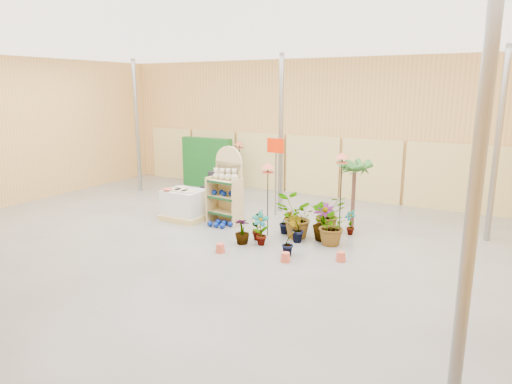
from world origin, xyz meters
TOP-DOWN VIEW (x-y plane):
  - room at (0.00, 0.91)m, footprint 15.20×12.10m
  - display_shelf at (-0.76, 1.81)m, footprint 0.91×0.63m
  - teddy_bears at (-0.73, 1.72)m, footprint 0.76×0.20m
  - gazing_balls_shelf at (-0.76, 1.69)m, footprint 0.76×0.26m
  - gazing_balls_floor at (-0.66, 1.30)m, footprint 0.63×0.39m
  - pallet_stack at (-1.91, 1.42)m, footprint 1.17×0.98m
  - charcoal_planters at (-2.27, 3.51)m, footprint 0.80×0.50m
  - trellis_stock at (-3.80, 5.20)m, footprint 2.00×0.30m
  - offer_sign at (0.10, 2.98)m, footprint 0.50×0.08m
  - bird_table_front at (0.76, 1.26)m, footprint 0.34×0.34m
  - bird_table_right at (2.36, 1.94)m, footprint 0.34×0.34m
  - bird_table_back at (-2.19, 4.82)m, footprint 0.34×0.34m
  - palm at (2.36, 2.97)m, footprint 0.70×0.70m
  - potted_plant_0 at (0.70, 0.86)m, footprint 0.28×0.42m
  - potted_plant_1 at (1.57, 1.16)m, footprint 0.35×0.28m
  - potted_plant_2 at (1.43, 1.43)m, footprint 1.24×1.21m
  - potted_plant_3 at (2.07, 1.59)m, footprint 0.64×0.64m
  - potted_plant_4 at (2.51, 2.32)m, footprint 0.40×0.38m
  - potted_plant_5 at (1.09, 1.60)m, footprint 0.42×0.41m
  - potted_plant_6 at (1.94, 2.27)m, footprint 1.11×1.12m
  - potted_plant_7 at (0.53, 0.43)m, footprint 0.45×0.45m
  - potted_plant_8 at (0.94, 0.56)m, footprint 0.49×0.44m
  - potted_plant_9 at (1.79, 0.27)m, footprint 0.34×0.37m
  - potted_plant_10 at (2.36, 1.33)m, footprint 0.92×1.00m

SIDE VIEW (x-z plane):
  - gazing_balls_floor at x=-0.66m, z-range 0.00..0.15m
  - potted_plant_9 at x=1.79m, z-range 0.00..0.56m
  - potted_plant_5 at x=1.09m, z-range 0.00..0.60m
  - potted_plant_7 at x=0.53m, z-range 0.00..0.61m
  - potted_plant_4 at x=2.51m, z-range 0.00..0.62m
  - potted_plant_1 at x=1.57m, z-range 0.00..0.63m
  - potted_plant_8 at x=0.94m, z-range 0.00..0.78m
  - potted_plant_0 at x=0.70m, z-range 0.00..0.79m
  - pallet_stack at x=-1.91m, z-range -0.02..0.84m
  - charcoal_planters at x=-2.27m, z-range -0.08..0.92m
  - potted_plant_3 at x=2.07m, z-range 0.00..0.88m
  - potted_plant_6 at x=1.94m, z-range 0.00..0.94m
  - potted_plant_10 at x=2.36m, z-range 0.00..0.95m
  - potted_plant_2 at x=1.43m, z-range 0.00..1.05m
  - gazing_balls_shelf at x=-0.76m, z-range 0.74..0.88m
  - trellis_stock at x=-3.80m, z-range 0.00..1.80m
  - display_shelf at x=-0.76m, z-range -0.09..1.97m
  - teddy_bears at x=-0.73m, z-range 1.14..1.46m
  - offer_sign at x=0.10m, z-range 0.47..2.67m
  - palm at x=2.36m, z-range 0.67..2.53m
  - bird_table_front at x=0.76m, z-range 0.78..2.60m
  - bird_table_back at x=-2.19m, z-range 0.78..2.61m
  - bird_table_right at x=2.36m, z-range 0.90..2.99m
  - room at x=0.00m, z-range -0.14..4.56m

